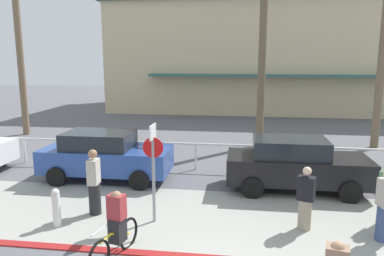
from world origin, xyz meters
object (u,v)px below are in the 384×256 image
(bollard_2, at_px, (56,207))
(cyclist_yellow_0, at_px, (116,227))
(car_blue_1, at_px, (105,155))
(stop_sign_bike_lane, at_px, (153,159))
(palm_tree_1, at_px, (16,10))
(pedestrian_3, at_px, (305,201))
(car_black_2, at_px, (295,164))
(pedestrian_1, at_px, (94,185))

(bollard_2, distance_m, cyclist_yellow_0, 2.34)
(bollard_2, relative_size, car_blue_1, 0.23)
(stop_sign_bike_lane, distance_m, palm_tree_1, 14.84)
(bollard_2, relative_size, pedestrian_3, 0.62)
(stop_sign_bike_lane, xyz_separation_m, cyclist_yellow_0, (-0.37, -1.82, -0.98))
(cyclist_yellow_0, bearing_deg, pedestrian_3, 24.63)
(bollard_2, height_order, palm_tree_1, palm_tree_1)
(cyclist_yellow_0, height_order, pedestrian_3, pedestrian_3)
(stop_sign_bike_lane, height_order, car_blue_1, stop_sign_bike_lane)
(pedestrian_3, bearing_deg, stop_sign_bike_lane, -178.84)
(palm_tree_1, relative_size, car_black_2, 2.17)
(bollard_2, relative_size, car_black_2, 0.23)
(cyclist_yellow_0, distance_m, pedestrian_1, 2.45)
(car_black_2, xyz_separation_m, pedestrian_1, (-5.59, -2.67, -0.02))
(cyclist_yellow_0, bearing_deg, car_blue_1, 113.25)
(pedestrian_1, xyz_separation_m, pedestrian_3, (5.47, -0.16, -0.11))
(stop_sign_bike_lane, distance_m, car_blue_1, 4.07)
(car_blue_1, distance_m, pedestrian_3, 6.96)
(cyclist_yellow_0, distance_m, pedestrian_3, 4.56)
(car_blue_1, distance_m, car_black_2, 6.39)
(stop_sign_bike_lane, bearing_deg, car_black_2, 36.74)
(palm_tree_1, distance_m, pedestrian_3, 17.80)
(stop_sign_bike_lane, xyz_separation_m, car_black_2, (3.90, 2.91, -0.81))
(stop_sign_bike_lane, relative_size, car_black_2, 0.58)
(stop_sign_bike_lane, height_order, bollard_2, stop_sign_bike_lane)
(palm_tree_1, bearing_deg, stop_sign_bike_lane, -45.76)
(bollard_2, relative_size, palm_tree_1, 0.10)
(bollard_2, xyz_separation_m, car_blue_1, (-0.13, 3.72, 0.35))
(stop_sign_bike_lane, height_order, cyclist_yellow_0, stop_sign_bike_lane)
(bollard_2, xyz_separation_m, pedestrian_3, (6.13, 0.68, 0.22))
(bollard_2, relative_size, cyclist_yellow_0, 0.56)
(stop_sign_bike_lane, xyz_separation_m, pedestrian_1, (-1.69, 0.24, -0.83))
(palm_tree_1, height_order, car_blue_1, palm_tree_1)
(car_blue_1, bearing_deg, pedestrian_3, -25.88)
(palm_tree_1, xyz_separation_m, car_black_2, (13.65, -7.10, -5.81))
(palm_tree_1, height_order, cyclist_yellow_0, palm_tree_1)
(palm_tree_1, relative_size, pedestrian_1, 5.26)
(bollard_2, height_order, pedestrian_1, pedestrian_1)
(car_blue_1, xyz_separation_m, cyclist_yellow_0, (2.12, -4.94, -0.18))
(palm_tree_1, height_order, pedestrian_1, palm_tree_1)
(cyclist_yellow_0, xyz_separation_m, pedestrian_1, (-1.33, 2.06, 0.15))
(car_blue_1, bearing_deg, palm_tree_1, 136.46)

